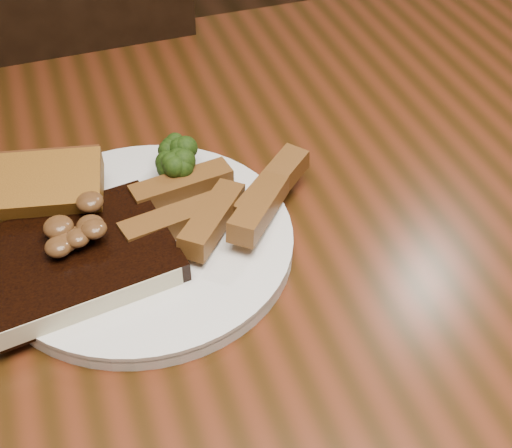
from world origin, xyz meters
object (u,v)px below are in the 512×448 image
(dining_table, at_px, (262,314))
(garlic_bread, at_px, (41,204))
(chair_far, at_px, (52,155))
(potato_wedges, at_px, (221,210))
(steak, at_px, (76,259))
(plate, at_px, (144,243))

(dining_table, distance_m, garlic_bread, 0.24)
(dining_table, height_order, garlic_bread, garlic_bread)
(chair_far, distance_m, potato_wedges, 0.59)
(potato_wedges, bearing_deg, chair_far, 106.06)
(steak, distance_m, garlic_bread, 0.08)
(chair_far, xyz_separation_m, plate, (0.07, -0.50, 0.25))
(garlic_bread, distance_m, potato_wedges, 0.17)
(garlic_bread, relative_size, potato_wedges, 0.93)
(garlic_bread, xyz_separation_m, potato_wedges, (0.16, -0.06, -0.00))
(garlic_bread, height_order, potato_wedges, garlic_bread)
(dining_table, xyz_separation_m, garlic_bread, (-0.18, 0.10, 0.12))
(steak, relative_size, potato_wedges, 1.27)
(steak, height_order, garlic_bread, garlic_bread)
(plate, relative_size, garlic_bread, 2.31)
(chair_far, distance_m, steak, 0.59)
(dining_table, bearing_deg, potato_wedges, 127.24)
(plate, xyz_separation_m, steak, (-0.06, -0.02, 0.02))
(chair_far, relative_size, garlic_bread, 7.88)
(chair_far, bearing_deg, potato_wedges, 105.38)
(chair_far, bearing_deg, steak, 90.39)
(garlic_bread, bearing_deg, plate, -25.89)
(potato_wedges, bearing_deg, plate, -178.34)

